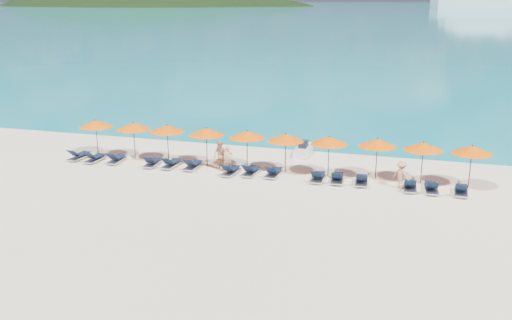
# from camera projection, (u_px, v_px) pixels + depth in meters

# --- Properties ---
(ground) EXTENTS (1400.00, 1400.00, 0.00)m
(ground) POSITION_uv_depth(u_px,v_px,m) (239.00, 200.00, 27.75)
(ground) COLOR beige
(sea) EXTENTS (1600.00, 1300.00, 0.01)m
(sea) POSITION_uv_depth(u_px,v_px,m) (423.00, 6.00, 636.04)
(sea) COLOR #1FA9B2
(sea) RESTS_ON ground
(headland_main) EXTENTS (374.00, 242.00, 126.50)m
(headland_main) POSITION_uv_depth(u_px,v_px,m) (131.00, 42.00, 617.77)
(headland_main) COLOR black
(headland_main) RESTS_ON ground
(headland_small) EXTENTS (162.00, 126.00, 85.50)m
(headland_small) POSITION_uv_depth(u_px,v_px,m) (270.00, 41.00, 594.45)
(headland_small) COLOR black
(headland_small) RESTS_ON ground
(jetski) EXTENTS (0.93, 2.32, 0.82)m
(jetski) POSITION_uv_depth(u_px,v_px,m) (304.00, 149.00, 35.61)
(jetski) COLOR white
(jetski) RESTS_ON ground
(beachgoer_a) EXTENTS (0.65, 0.60, 1.49)m
(beachgoer_a) POSITION_uv_depth(u_px,v_px,m) (228.00, 159.00, 31.93)
(beachgoer_a) COLOR tan
(beachgoer_a) RESTS_ON ground
(beachgoer_b) EXTENTS (0.98, 0.84, 1.74)m
(beachgoer_b) POSITION_uv_depth(u_px,v_px,m) (220.00, 156.00, 32.21)
(beachgoer_b) COLOR tan
(beachgoer_b) RESTS_ON ground
(beachgoer_c) EXTENTS (1.05, 0.86, 1.48)m
(beachgoer_c) POSITION_uv_depth(u_px,v_px,m) (401.00, 175.00, 29.18)
(beachgoer_c) COLOR tan
(beachgoer_c) RESTS_ON ground
(umbrella_0) EXTENTS (2.10, 2.10, 2.28)m
(umbrella_0) POSITION_uv_depth(u_px,v_px,m) (96.00, 124.00, 35.02)
(umbrella_0) COLOR black
(umbrella_0) RESTS_ON ground
(umbrella_1) EXTENTS (2.10, 2.10, 2.28)m
(umbrella_1) POSITION_uv_depth(u_px,v_px,m) (133.00, 126.00, 34.35)
(umbrella_1) COLOR black
(umbrella_1) RESTS_ON ground
(umbrella_2) EXTENTS (2.10, 2.10, 2.28)m
(umbrella_2) POSITION_uv_depth(u_px,v_px,m) (167.00, 129.00, 33.70)
(umbrella_2) COLOR black
(umbrella_2) RESTS_ON ground
(umbrella_3) EXTENTS (2.10, 2.10, 2.28)m
(umbrella_3) POSITION_uv_depth(u_px,v_px,m) (206.00, 132.00, 32.93)
(umbrella_3) COLOR black
(umbrella_3) RESTS_ON ground
(umbrella_4) EXTENTS (2.10, 2.10, 2.28)m
(umbrella_4) POSITION_uv_depth(u_px,v_px,m) (247.00, 134.00, 32.27)
(umbrella_4) COLOR black
(umbrella_4) RESTS_ON ground
(umbrella_5) EXTENTS (2.10, 2.10, 2.28)m
(umbrella_5) POSITION_uv_depth(u_px,v_px,m) (286.00, 137.00, 31.57)
(umbrella_5) COLOR black
(umbrella_5) RESTS_ON ground
(umbrella_6) EXTENTS (2.10, 2.10, 2.28)m
(umbrella_6) POSITION_uv_depth(u_px,v_px,m) (329.00, 140.00, 30.91)
(umbrella_6) COLOR black
(umbrella_6) RESTS_ON ground
(umbrella_7) EXTENTS (2.10, 2.10, 2.28)m
(umbrella_7) POSITION_uv_depth(u_px,v_px,m) (377.00, 143.00, 30.44)
(umbrella_7) COLOR black
(umbrella_7) RESTS_ON ground
(umbrella_8) EXTENTS (2.10, 2.10, 2.28)m
(umbrella_8) POSITION_uv_depth(u_px,v_px,m) (423.00, 146.00, 29.71)
(umbrella_8) COLOR black
(umbrella_8) RESTS_ON ground
(umbrella_9) EXTENTS (2.10, 2.10, 2.28)m
(umbrella_9) POSITION_uv_depth(u_px,v_px,m) (472.00, 150.00, 29.05)
(umbrella_9) COLOR black
(umbrella_9) RESTS_ON ground
(lounger_0) EXTENTS (0.77, 1.75, 0.66)m
(lounger_0) POSITION_uv_depth(u_px,v_px,m) (79.00, 156.00, 34.59)
(lounger_0) COLOR silver
(lounger_0) RESTS_ON ground
(lounger_1) EXTENTS (0.67, 1.72, 0.66)m
(lounger_1) POSITION_uv_depth(u_px,v_px,m) (95.00, 158.00, 34.11)
(lounger_1) COLOR silver
(lounger_1) RESTS_ON ground
(lounger_2) EXTENTS (0.72, 1.73, 0.66)m
(lounger_2) POSITION_uv_depth(u_px,v_px,m) (116.00, 159.00, 33.93)
(lounger_2) COLOR silver
(lounger_2) RESTS_ON ground
(lounger_3) EXTENTS (0.79, 1.75, 0.66)m
(lounger_3) POSITION_uv_depth(u_px,v_px,m) (152.00, 162.00, 33.23)
(lounger_3) COLOR silver
(lounger_3) RESTS_ON ground
(lounger_4) EXTENTS (0.70, 1.73, 0.66)m
(lounger_4) POSITION_uv_depth(u_px,v_px,m) (171.00, 164.00, 32.97)
(lounger_4) COLOR silver
(lounger_4) RESTS_ON ground
(lounger_5) EXTENTS (0.68, 1.72, 0.66)m
(lounger_5) POSITION_uv_depth(u_px,v_px,m) (193.00, 165.00, 32.68)
(lounger_5) COLOR silver
(lounger_5) RESTS_ON ground
(lounger_6) EXTENTS (0.75, 1.74, 0.66)m
(lounger_6) POSITION_uv_depth(u_px,v_px,m) (231.00, 170.00, 31.67)
(lounger_6) COLOR silver
(lounger_6) RESTS_ON ground
(lounger_7) EXTENTS (0.70, 1.73, 0.66)m
(lounger_7) POSITION_uv_depth(u_px,v_px,m) (251.00, 171.00, 31.60)
(lounger_7) COLOR silver
(lounger_7) RESTS_ON ground
(lounger_8) EXTENTS (0.67, 1.72, 0.66)m
(lounger_8) POSITION_uv_depth(u_px,v_px,m) (273.00, 172.00, 31.31)
(lounger_8) COLOR silver
(lounger_8) RESTS_ON ground
(lounger_9) EXTENTS (0.64, 1.71, 0.66)m
(lounger_9) POSITION_uv_depth(u_px,v_px,m) (318.00, 177.00, 30.53)
(lounger_9) COLOR silver
(lounger_9) RESTS_ON ground
(lounger_10) EXTENTS (0.78, 1.75, 0.66)m
(lounger_10) POSITION_uv_depth(u_px,v_px,m) (337.00, 178.00, 30.34)
(lounger_10) COLOR silver
(lounger_10) RESTS_ON ground
(lounger_11) EXTENTS (0.75, 1.74, 0.66)m
(lounger_11) POSITION_uv_depth(u_px,v_px,m) (362.00, 180.00, 30.00)
(lounger_11) COLOR silver
(lounger_11) RESTS_ON ground
(lounger_12) EXTENTS (0.68, 1.72, 0.66)m
(lounger_12) POSITION_uv_depth(u_px,v_px,m) (410.00, 186.00, 29.10)
(lounger_12) COLOR silver
(lounger_12) RESTS_ON ground
(lounger_13) EXTENTS (0.78, 1.75, 0.66)m
(lounger_13) POSITION_uv_depth(u_px,v_px,m) (431.00, 188.00, 28.82)
(lounger_13) COLOR silver
(lounger_13) RESTS_ON ground
(lounger_14) EXTENTS (0.69, 1.72, 0.66)m
(lounger_14) POSITION_uv_depth(u_px,v_px,m) (461.00, 190.00, 28.46)
(lounger_14) COLOR silver
(lounger_14) RESTS_ON ground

